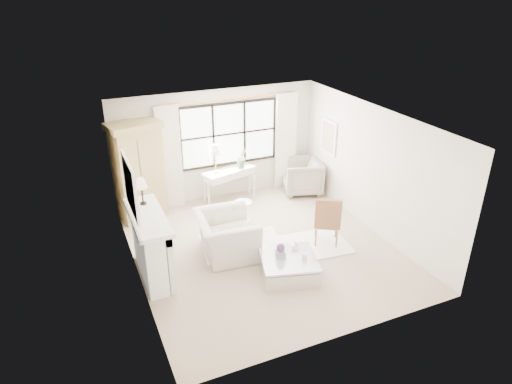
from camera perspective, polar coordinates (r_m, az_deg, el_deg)
floor at (r=9.37m, az=1.00°, el=-7.12°), size 5.50×5.50×0.00m
ceiling at (r=8.25m, az=1.14°, el=8.94°), size 5.50×5.50×0.00m
wall_back at (r=11.10m, az=-4.86°, el=5.86°), size 5.00×0.00×5.00m
wall_front at (r=6.64m, az=11.07°, el=-8.78°), size 5.00×0.00×5.00m
wall_left at (r=8.11m, az=-15.24°, el=-2.57°), size 0.00×5.50×5.50m
wall_right at (r=9.94m, az=14.31°, el=2.79°), size 0.00×5.50×5.50m
window_pane at (r=11.10m, az=-3.40°, el=7.26°), size 2.40×0.02×1.50m
window_frame at (r=11.09m, az=-3.38°, el=7.25°), size 2.50×0.04×1.50m
curtain_rod at (r=10.81m, az=-3.40°, el=11.57°), size 3.30×0.04×0.04m
curtain_left at (r=10.75m, az=-10.73°, el=4.19°), size 0.55×0.10×2.47m
curtain_right at (r=11.71m, az=3.72°, el=6.35°), size 0.55×0.10×2.47m
fireplace at (r=8.47m, az=-13.20°, el=-6.51°), size 0.58×1.66×1.26m
mirror_frame at (r=7.90m, az=-15.43°, el=0.61°), size 0.05×1.15×0.95m
mirror_glass at (r=7.91m, az=-15.22°, el=0.65°), size 0.02×1.00×0.80m
art_frame at (r=11.15m, az=9.08°, el=6.81°), size 0.04×0.62×0.82m
art_canvas at (r=11.14m, az=9.00°, el=6.80°), size 0.01×0.52×0.72m
mantel_lamp at (r=8.42m, az=-14.18°, el=0.93°), size 0.22×0.22×0.51m
armoire at (r=10.45m, az=-14.48°, el=2.63°), size 1.26×0.95×2.24m
console_table at (r=11.22m, az=-3.34°, el=0.90°), size 1.37×0.78×0.80m
console_lamp at (r=10.74m, az=-5.14°, el=5.23°), size 0.28×0.28×0.69m
orchid_plant at (r=11.08m, az=-1.78°, el=4.32°), size 0.33×0.29×0.52m
side_table at (r=10.20m, az=-1.61°, el=-2.12°), size 0.40×0.40×0.51m
rug_left at (r=9.48m, az=-1.74°, el=-6.61°), size 1.79×1.38×0.03m
rug_right at (r=9.55m, az=7.08°, el=-6.57°), size 1.55×1.23×0.03m
club_armchair at (r=9.04m, az=-3.73°, el=-5.43°), size 1.23×1.37×0.82m
wingback_chair at (r=11.67m, az=5.80°, el=1.99°), size 1.20×1.18×0.87m
french_chair at (r=9.51m, az=8.78°, el=-4.73°), size 0.66×0.66×1.08m
coffee_table at (r=8.54m, az=4.06°, el=-9.29°), size 1.23×1.23×0.38m
planter_box at (r=8.41m, az=3.08°, el=-7.74°), size 0.20×0.20×0.13m
planter_flowers at (r=8.33m, az=3.10°, el=-6.94°), size 0.15×0.15×0.15m
pillar_candle at (r=8.38m, az=6.08°, el=-7.98°), size 0.10×0.10×0.12m
coffee_vase at (r=8.66m, az=4.79°, el=-6.58°), size 0.16×0.16×0.16m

